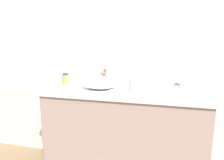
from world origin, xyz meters
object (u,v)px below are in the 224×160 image
at_px(sink_basin, 99,83).
at_px(candle_jar, 156,88).
at_px(soap_dispenser, 132,85).
at_px(tissue_box, 189,81).
at_px(lotion_bottle, 66,79).

relative_size(sink_basin, candle_jar, 5.63).
distance_m(soap_dispenser, candle_jar, 0.23).
distance_m(soap_dispenser, tissue_box, 0.53).
height_order(sink_basin, tissue_box, tissue_box).
bearing_deg(candle_jar, tissue_box, 16.75).
xyz_separation_m(soap_dispenser, tissue_box, (0.49, 0.21, 0.02)).
relative_size(sink_basin, tissue_box, 1.89).
bearing_deg(soap_dispenser, candle_jar, 31.03).
relative_size(lotion_bottle, candle_jar, 1.82).
height_order(sink_basin, candle_jar, sink_basin).
xyz_separation_m(tissue_box, candle_jar, (-0.29, -0.09, -0.06)).
relative_size(sink_basin, soap_dispenser, 2.41).
height_order(sink_basin, lotion_bottle, sink_basin).
relative_size(soap_dispenser, candle_jar, 2.34).
distance_m(sink_basin, candle_jar, 0.51).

